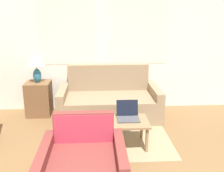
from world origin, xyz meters
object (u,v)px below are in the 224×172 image
(couch, at_px, (109,102))
(snack_bowl, at_px, (107,115))
(coffee_table, at_px, (115,124))
(armchair, at_px, (83,170))
(laptop, at_px, (128,115))
(cup_navy, at_px, (90,121))
(table_lamp, at_px, (36,62))
(cup_yellow, at_px, (100,117))

(couch, distance_m, snack_bowl, 1.03)
(coffee_table, bearing_deg, armchair, -112.69)
(laptop, bearing_deg, armchair, -119.50)
(armchair, height_order, cup_navy, armchair)
(table_lamp, xyz_separation_m, snack_bowl, (1.23, -1.16, -0.58))
(table_lamp, bearing_deg, laptop, -38.61)
(laptop, bearing_deg, cup_yellow, -174.51)
(armchair, relative_size, coffee_table, 0.93)
(laptop, distance_m, cup_navy, 0.56)
(table_lamp, bearing_deg, coffee_table, -44.03)
(armchair, xyz_separation_m, laptop, (0.60, 1.06, 0.18))
(armchair, distance_m, table_lamp, 2.57)
(cup_navy, bearing_deg, laptop, 17.00)
(cup_yellow, bearing_deg, snack_bowl, 44.09)
(couch, height_order, snack_bowl, couch)
(couch, relative_size, coffee_table, 1.93)
(snack_bowl, bearing_deg, cup_navy, -136.87)
(table_lamp, bearing_deg, cup_yellow, -48.15)
(coffee_table, relative_size, cup_yellow, 9.44)
(couch, height_order, table_lamp, table_lamp)
(armchair, bearing_deg, table_lamp, 112.18)
(coffee_table, distance_m, cup_yellow, 0.24)
(cup_navy, height_order, snack_bowl, cup_navy)
(couch, distance_m, armchair, 2.17)
(laptop, xyz_separation_m, snack_bowl, (-0.30, 0.06, -0.02))
(cup_navy, bearing_deg, table_lamp, 125.52)
(cup_navy, bearing_deg, coffee_table, 14.28)
(armchair, distance_m, cup_navy, 0.91)
(coffee_table, height_order, cup_navy, cup_navy)
(couch, distance_m, cup_yellow, 1.15)
(couch, height_order, armchair, couch)
(coffee_table, bearing_deg, cup_navy, -165.72)
(couch, bearing_deg, table_lamp, 173.92)
(cup_navy, xyz_separation_m, cup_yellow, (0.14, 0.13, 0.00))
(cup_yellow, bearing_deg, couch, 80.62)
(armchair, relative_size, cup_yellow, 8.82)
(couch, height_order, cup_yellow, couch)
(laptop, bearing_deg, couch, 101.30)
(couch, xyz_separation_m, armchair, (-0.38, -2.14, -0.00))
(coffee_table, distance_m, cup_navy, 0.37)
(snack_bowl, bearing_deg, table_lamp, 136.74)
(laptop, height_order, snack_bowl, laptop)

